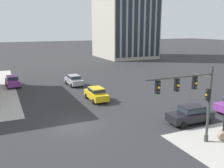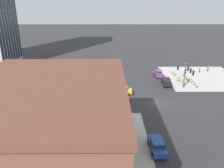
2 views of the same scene
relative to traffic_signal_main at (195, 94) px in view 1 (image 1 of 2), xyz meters
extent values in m
plane|color=#2D2D30|center=(-7.32, 7.21, -4.02)|extent=(320.00, 320.00, 0.00)
cylinder|color=#383D38|center=(1.33, -0.19, -3.77)|extent=(0.32, 0.32, 0.50)
cylinder|color=#383D38|center=(1.33, -0.19, -0.97)|extent=(0.20, 0.20, 6.11)
cylinder|color=#383D38|center=(-1.58, -0.19, 1.46)|extent=(5.83, 0.12, 0.12)
cylinder|color=#383D38|center=(1.33, 0.71, 1.16)|extent=(0.11, 1.80, 0.11)
cube|color=black|center=(-0.29, -0.19, 0.91)|extent=(0.28, 0.28, 0.90)
sphere|color=#282828|center=(-0.29, -0.35, 1.19)|extent=(0.18, 0.18, 0.18)
sphere|color=orange|center=(-0.29, -0.35, 0.91)|extent=(0.18, 0.18, 0.18)
sphere|color=#282828|center=(-0.29, -0.35, 0.63)|extent=(0.18, 0.18, 0.18)
cube|color=black|center=(-1.91, -0.19, 0.91)|extent=(0.28, 0.28, 0.90)
sphere|color=#282828|center=(-1.91, -0.35, 1.19)|extent=(0.18, 0.18, 0.18)
sphere|color=orange|center=(-1.91, -0.35, 0.91)|extent=(0.18, 0.18, 0.18)
sphere|color=#282828|center=(-1.91, -0.35, 0.63)|extent=(0.18, 0.18, 0.18)
cube|color=black|center=(-3.53, -0.19, 0.91)|extent=(0.28, 0.28, 0.90)
sphere|color=#282828|center=(-3.53, -0.35, 1.19)|extent=(0.18, 0.18, 0.18)
sphere|color=orange|center=(-3.53, -0.35, 0.91)|extent=(0.18, 0.18, 0.18)
sphere|color=#282828|center=(-3.53, -0.35, 0.63)|extent=(0.18, 0.18, 0.18)
cube|color=black|center=(1.13, -0.19, -0.14)|extent=(0.28, 0.28, 0.90)
sphere|color=#282828|center=(0.97, -0.19, 0.14)|extent=(0.18, 0.18, 0.18)
sphere|color=orange|center=(0.97, -0.19, -0.14)|extent=(0.18, 0.18, 0.18)
sphere|color=#282828|center=(0.97, -0.19, -0.42)|extent=(0.18, 0.18, 0.18)
cube|color=black|center=(1.33, 1.51, 0.61)|extent=(0.28, 0.28, 0.90)
sphere|color=#282828|center=(1.33, 1.35, 0.89)|extent=(0.18, 0.18, 0.18)
sphere|color=orange|center=(1.33, 1.35, 0.61)|extent=(0.18, 0.18, 0.18)
sphere|color=#282828|center=(1.33, 1.35, 0.33)|extent=(0.18, 0.18, 0.18)
sphere|color=gray|center=(2.68, -0.56, -3.61)|extent=(0.83, 0.83, 0.83)
cube|color=#99999E|center=(-2.73, 23.62, -3.32)|extent=(1.98, 4.48, 0.76)
cube|color=#99999E|center=(-2.72, 23.47, -2.64)|extent=(1.60, 2.18, 0.60)
cube|color=#232D38|center=(-2.72, 23.47, -2.64)|extent=(1.64, 2.27, 0.40)
cylinder|color=black|center=(-3.63, 24.94, -3.70)|extent=(0.25, 0.65, 0.64)
cylinder|color=black|center=(-1.96, 25.02, -3.70)|extent=(0.25, 0.65, 0.64)
cylinder|color=black|center=(-3.50, 22.21, -3.70)|extent=(0.25, 0.65, 0.64)
cylinder|color=black|center=(-1.83, 22.30, -3.70)|extent=(0.25, 0.65, 0.64)
cylinder|color=black|center=(8.06, 4.77, -3.70)|extent=(0.64, 0.23, 0.64)
cube|color=gold|center=(-2.52, 14.25, -3.32)|extent=(1.79, 4.41, 0.76)
cube|color=gold|center=(-2.53, 14.10, -2.64)|extent=(1.51, 2.12, 0.60)
cube|color=#232D38|center=(-2.53, 14.10, -2.64)|extent=(1.54, 2.21, 0.40)
cylinder|color=black|center=(-3.35, 15.62, -3.70)|extent=(0.22, 0.64, 0.64)
cylinder|color=black|center=(-1.68, 15.61, -3.70)|extent=(0.22, 0.64, 0.64)
cylinder|color=black|center=(-3.37, 12.89, -3.70)|extent=(0.22, 0.64, 0.64)
cylinder|color=black|center=(-1.70, 12.88, -3.70)|extent=(0.22, 0.64, 0.64)
cube|color=black|center=(2.84, 3.40, -3.32)|extent=(4.48, 1.97, 0.76)
cube|color=black|center=(2.99, 3.39, -2.64)|extent=(2.18, 1.60, 0.60)
cube|color=#232D38|center=(2.99, 3.39, -2.64)|extent=(2.27, 1.64, 0.40)
cylinder|color=black|center=(1.44, 2.63, -3.70)|extent=(0.65, 0.25, 0.64)
cylinder|color=black|center=(1.52, 4.30, -3.70)|extent=(0.65, 0.25, 0.64)
cylinder|color=black|center=(4.17, 2.50, -3.70)|extent=(0.65, 0.25, 0.64)
cylinder|color=black|center=(4.25, 4.17, -3.70)|extent=(0.65, 0.25, 0.64)
cube|color=#7A3389|center=(-11.63, 26.70, -3.32)|extent=(2.07, 4.51, 0.76)
cube|color=#7A3389|center=(-11.64, 26.85, -2.64)|extent=(1.64, 2.21, 0.60)
cube|color=#232D38|center=(-11.64, 26.85, -2.64)|extent=(1.68, 2.30, 0.40)
cylinder|color=black|center=(-10.70, 25.40, -3.70)|extent=(0.26, 0.65, 0.64)
cylinder|color=black|center=(-12.36, 25.28, -3.70)|extent=(0.26, 0.65, 0.64)
cylinder|color=black|center=(-10.89, 28.12, -3.70)|extent=(0.26, 0.65, 0.64)
cylinder|color=black|center=(-12.56, 28.00, -3.70)|extent=(0.26, 0.65, 0.64)
camera|label=1|loc=(-13.05, -13.64, 4.78)|focal=39.50mm
camera|label=2|loc=(-47.08, 16.60, 14.60)|focal=36.31mm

